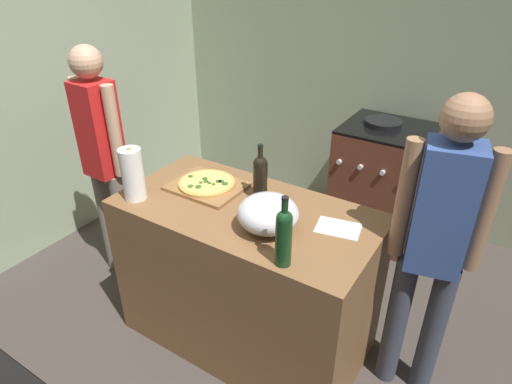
% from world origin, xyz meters
% --- Properties ---
extents(ground_plane, '(4.43, 3.06, 0.02)m').
position_xyz_m(ground_plane, '(0.00, 1.23, -0.01)').
color(ground_plane, '#3F3833').
extents(kitchen_wall_rear, '(4.43, 0.10, 2.60)m').
position_xyz_m(kitchen_wall_rear, '(0.00, 2.51, 1.30)').
color(kitchen_wall_rear, '#99A889').
rests_on(kitchen_wall_rear, ground_plane).
extents(kitchen_wall_left, '(0.10, 3.06, 2.60)m').
position_xyz_m(kitchen_wall_left, '(-1.97, 1.23, 1.30)').
color(kitchen_wall_left, '#99A889').
rests_on(kitchen_wall_left, ground_plane).
extents(counter, '(1.38, 0.71, 0.92)m').
position_xyz_m(counter, '(-0.06, 0.59, 0.46)').
color(counter, brown).
rests_on(counter, ground_plane).
extents(cutting_board, '(0.40, 0.32, 0.02)m').
position_xyz_m(cutting_board, '(-0.36, 0.66, 0.93)').
color(cutting_board, olive).
rests_on(cutting_board, counter).
extents(pizza, '(0.32, 0.32, 0.03)m').
position_xyz_m(pizza, '(-0.36, 0.66, 0.96)').
color(pizza, tan).
rests_on(pizza, cutting_board).
extents(mixing_bowl, '(0.29, 0.29, 0.18)m').
position_xyz_m(mixing_bowl, '(0.14, 0.49, 1.01)').
color(mixing_bowl, '#B2B2B7').
rests_on(mixing_bowl, counter).
extents(paper_towel_roll, '(0.12, 0.12, 0.29)m').
position_xyz_m(paper_towel_roll, '(-0.62, 0.36, 1.07)').
color(paper_towel_roll, white).
rests_on(paper_towel_roll, counter).
extents(wine_bottle_green, '(0.08, 0.08, 0.31)m').
position_xyz_m(wine_bottle_green, '(-0.05, 0.73, 1.06)').
color(wine_bottle_green, black).
rests_on(wine_bottle_green, counter).
extents(wine_bottle_amber, '(0.07, 0.07, 0.33)m').
position_xyz_m(wine_bottle_amber, '(0.33, 0.30, 1.07)').
color(wine_bottle_amber, '#143819').
rests_on(wine_bottle_amber, counter).
extents(recipe_sheet, '(0.24, 0.19, 0.00)m').
position_xyz_m(recipe_sheet, '(0.42, 0.68, 0.93)').
color(recipe_sheet, white).
rests_on(recipe_sheet, counter).
extents(stove, '(0.66, 0.63, 0.98)m').
position_xyz_m(stove, '(0.22, 2.11, 0.47)').
color(stove, brown).
rests_on(stove, ground_plane).
extents(person_in_stripes, '(0.38, 0.21, 1.63)m').
position_xyz_m(person_in_stripes, '(-1.19, 0.63, 0.94)').
color(person_in_stripes, slate).
rests_on(person_in_stripes, ground_plane).
extents(person_in_red, '(0.40, 0.25, 1.63)m').
position_xyz_m(person_in_red, '(0.85, 0.79, 0.95)').
color(person_in_red, '#383D4C').
rests_on(person_in_red, ground_plane).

